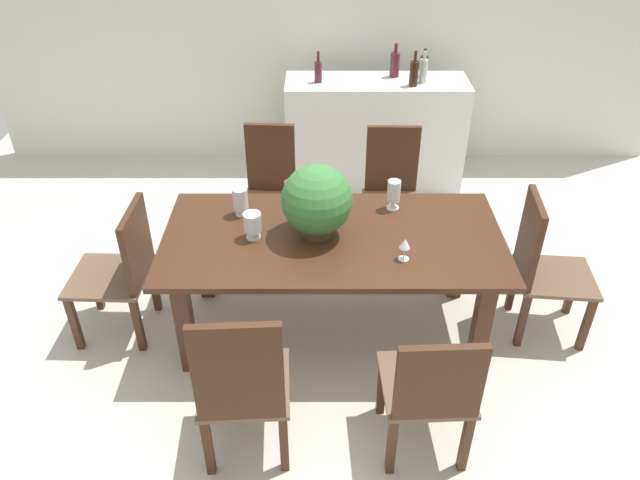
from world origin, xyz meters
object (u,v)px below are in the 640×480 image
at_px(chair_head_end, 123,267).
at_px(crystal_vase_center_near, 394,193).
at_px(chair_far_left, 270,185).
at_px(wine_glass, 405,245).
at_px(chair_near_left, 242,384).
at_px(wine_bottle_tall, 414,73).
at_px(kitchen_counter, 374,134).
at_px(dining_table, 333,251).
at_px(chair_foot_end, 541,263).
at_px(wine_bottle_green, 423,66).
at_px(crystal_vase_left, 252,223).
at_px(chair_far_right, 391,186).
at_px(wine_bottle_dark, 318,71).
at_px(wine_bottle_clear, 395,64).
at_px(wine_bottle_amber, 423,70).
at_px(crystal_vase_right, 240,200).
at_px(flower_centerpiece, 316,201).
at_px(chair_near_right, 431,390).

distance_m(chair_head_end, crystal_vase_center_near, 1.77).
height_order(chair_far_left, wine_glass, chair_far_left).
height_order(chair_near_left, wine_bottle_tall, wine_bottle_tall).
height_order(wine_glass, kitchen_counter, kitchen_counter).
bearing_deg(chair_head_end, dining_table, 91.94).
distance_m(chair_foot_end, crystal_vase_center_near, 1.03).
bearing_deg(wine_bottle_green, crystal_vase_left, -121.31).
height_order(chair_head_end, chair_far_left, chair_far_left).
relative_size(chair_far_right, wine_glass, 6.96).
xyz_separation_m(wine_glass, wine_bottle_tall, (0.30, 2.13, 0.26)).
distance_m(wine_bottle_dark, wine_bottle_tall, 0.80).
distance_m(wine_bottle_dark, wine_bottle_clear, 0.67).
height_order(chair_far_right, wine_bottle_clear, wine_bottle_clear).
bearing_deg(crystal_vase_left, chair_head_end, 178.86).
xyz_separation_m(crystal_vase_left, crystal_vase_center_near, (0.87, 0.34, 0.02)).
distance_m(crystal_vase_center_near, wine_bottle_amber, 1.72).
bearing_deg(crystal_vase_center_near, chair_near_left, -122.66).
distance_m(dining_table, crystal_vase_right, 0.67).
height_order(dining_table, crystal_vase_right, crystal_vase_right).
distance_m(crystal_vase_right, wine_bottle_clear, 2.21).
bearing_deg(chair_far_right, wine_bottle_green, 73.55).
bearing_deg(chair_head_end, wine_bottle_amber, 134.87).
distance_m(dining_table, chair_near_left, 1.12).
xyz_separation_m(dining_table, wine_bottle_dark, (-0.09, 1.98, 0.45)).
bearing_deg(chair_head_end, flower_centerpiece, 92.82).
height_order(wine_glass, wine_bottle_dark, wine_bottle_dark).
relative_size(chair_near_left, chair_near_right, 1.15).
bearing_deg(wine_bottle_green, wine_bottle_tall, -116.98).
relative_size(chair_far_left, crystal_vase_right, 5.30).
bearing_deg(wine_bottle_amber, dining_table, -111.92).
bearing_deg(chair_far_right, chair_near_right, -89.01).
bearing_deg(crystal_vase_center_near, wine_bottle_dark, 106.36).
height_order(chair_near_right, crystal_vase_center_near, crystal_vase_center_near).
bearing_deg(chair_far_left, wine_bottle_clear, 50.81).
distance_m(chair_far_left, wine_glass, 1.54).
bearing_deg(wine_bottle_amber, crystal_vase_center_near, -103.59).
xyz_separation_m(chair_near_left, kitchen_counter, (0.87, 3.02, -0.06)).
height_order(chair_far_right, crystal_vase_left, chair_far_right).
relative_size(crystal_vase_left, wine_bottle_dark, 0.65).
xyz_separation_m(dining_table, wine_bottle_green, (0.82, 2.12, 0.45)).
height_order(chair_head_end, chair_near_right, chair_head_end).
height_order(crystal_vase_left, wine_bottle_green, wine_bottle_green).
xyz_separation_m(chair_far_right, flower_centerpiece, (-0.57, -0.98, 0.45)).
bearing_deg(dining_table, wine_glass, -30.93).
xyz_separation_m(wine_glass, wine_bottle_clear, (0.16, 2.36, 0.26)).
bearing_deg(wine_bottle_clear, chair_head_end, -131.62).
distance_m(chair_head_end, crystal_vase_left, 0.90).
height_order(wine_bottle_dark, wine_bottle_tall, wine_bottle_tall).
height_order(dining_table, chair_near_left, chair_near_left).
height_order(dining_table, kitchen_counter, kitchen_counter).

